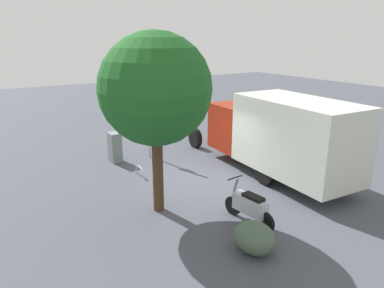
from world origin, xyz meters
TOP-DOWN VIEW (x-y plane):
  - ground_plane at (0.00, 0.00)m, footprint 60.00×60.00m
  - box_truck_near at (-1.13, -2.77)m, footprint 8.28×2.62m
  - motorcycle at (-3.42, 0.52)m, footprint 1.81×0.55m
  - stop_sign at (3.31, 0.38)m, footprint 0.71×0.33m
  - street_tree at (-1.34, 2.30)m, footprint 3.16×3.16m
  - utility_cabinet at (3.54, 1.85)m, footprint 0.60×0.44m
  - bike_rack_hoop at (1.43, 1.69)m, footprint 0.85×0.06m
  - shrub_near_sign at (-4.55, 1.33)m, footprint 1.13×0.92m

SIDE VIEW (x-z plane):
  - ground_plane at x=0.00m, z-range 0.00..0.00m
  - bike_rack_hoop at x=1.43m, z-range -0.43..0.43m
  - shrub_near_sign at x=-4.55m, z-range 0.00..0.77m
  - motorcycle at x=-3.42m, z-range -0.08..1.12m
  - utility_cabinet at x=3.54m, z-range 0.00..1.24m
  - box_truck_near at x=-1.13m, z-range 0.15..3.16m
  - stop_sign at x=3.31m, z-range 0.56..3.88m
  - street_tree at x=-1.34m, z-range 1.02..6.26m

